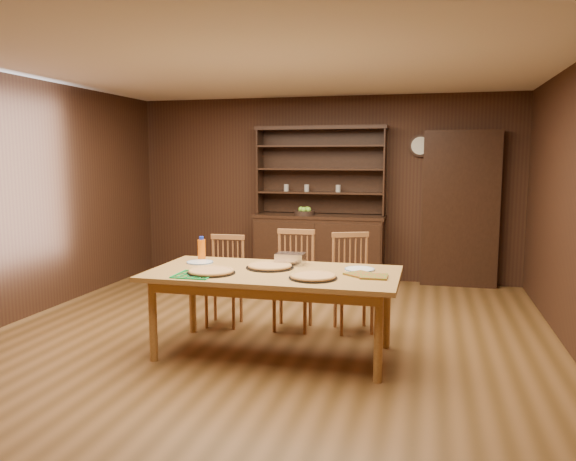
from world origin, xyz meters
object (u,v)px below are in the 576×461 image
(china_hutch, at_px, (319,239))
(chair_center, at_px, (294,276))
(chair_right, at_px, (352,279))
(juice_bottle, at_px, (202,249))
(dining_table, at_px, (273,279))
(chair_left, at_px, (226,277))

(china_hutch, xyz_separation_m, chair_center, (0.18, -2.24, -0.06))
(chair_right, bearing_deg, china_hutch, 87.31)
(juice_bottle, bearing_deg, chair_right, 22.22)
(dining_table, bearing_deg, chair_right, 58.12)
(juice_bottle, bearing_deg, dining_table, -22.90)
(china_hutch, height_order, dining_table, china_hutch)
(chair_right, relative_size, juice_bottle, 4.23)
(chair_left, bearing_deg, dining_table, -49.27)
(china_hutch, relative_size, chair_left, 2.33)
(china_hutch, xyz_separation_m, chair_left, (-0.55, -2.29, -0.10))
(juice_bottle, bearing_deg, chair_left, 80.30)
(chair_left, xyz_separation_m, chair_center, (0.73, 0.05, 0.04))
(chair_right, bearing_deg, chair_center, 165.06)
(china_hutch, bearing_deg, chair_center, -85.51)
(dining_table, xyz_separation_m, chair_center, (-0.02, 0.84, -0.15))
(dining_table, height_order, chair_right, chair_right)
(dining_table, distance_m, juice_bottle, 0.91)
(dining_table, bearing_deg, chair_left, 133.31)
(china_hutch, height_order, juice_bottle, china_hutch)
(dining_table, height_order, chair_center, chair_center)
(chair_left, distance_m, juice_bottle, 0.58)
(china_hutch, bearing_deg, chair_right, -70.67)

